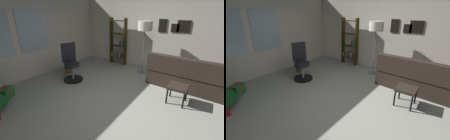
# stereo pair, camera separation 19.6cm
# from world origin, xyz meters

# --- Properties ---
(ground_plane) EXTENTS (5.37, 6.34, 0.10)m
(ground_plane) POSITION_xyz_m (0.00, 0.00, -0.05)
(ground_plane) COLOR #9C9F92
(wall_back_with_windows) EXTENTS (5.37, 0.12, 2.55)m
(wall_back_with_windows) POSITION_xyz_m (-0.02, 3.22, 1.28)
(wall_back_with_windows) COLOR silver
(wall_back_with_windows) RESTS_ON ground_plane
(wall_right_with_frames) EXTENTS (0.12, 6.34, 2.55)m
(wall_right_with_frames) POSITION_xyz_m (2.73, -0.00, 1.28)
(wall_right_with_frames) COLOR silver
(wall_right_with_frames) RESTS_ON ground_plane
(couch) EXTENTS (1.56, 2.17, 0.88)m
(couch) POSITION_xyz_m (1.87, -1.13, 0.31)
(couch) COLOR #2C221D
(couch) RESTS_ON ground_plane
(footstool) EXTENTS (0.42, 0.41, 0.42)m
(footstool) POSITION_xyz_m (0.87, -0.91, 0.36)
(footstool) COLOR #2C221D
(footstool) RESTS_ON ground_plane
(gift_box_green) EXTENTS (0.39, 0.37, 0.27)m
(gift_box_green) POSITION_xyz_m (-1.20, 2.52, 0.13)
(gift_box_green) COLOR #1E722D
(gift_box_green) RESTS_ON ground_plane
(office_chair) EXTENTS (0.56, 0.58, 1.09)m
(office_chair) POSITION_xyz_m (0.41, 1.98, 0.43)
(office_chair) COLOR black
(office_chair) RESTS_ON ground_plane
(bookshelf) EXTENTS (0.18, 0.64, 1.71)m
(bookshelf) POSITION_xyz_m (2.47, 1.62, 0.75)
(bookshelf) COLOR #30260C
(bookshelf) RESTS_ON ground_plane
(floor_lamp) EXTENTS (0.43, 0.43, 1.66)m
(floor_lamp) POSITION_xyz_m (2.12, 0.47, 1.44)
(floor_lamp) COLOR slate
(floor_lamp) RESTS_ON ground_plane
(potted_plant) EXTENTS (0.32, 0.53, 0.59)m
(potted_plant) POSITION_xyz_m (0.79, 2.56, 0.27)
(potted_plant) COLOR brown
(potted_plant) RESTS_ON ground_plane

